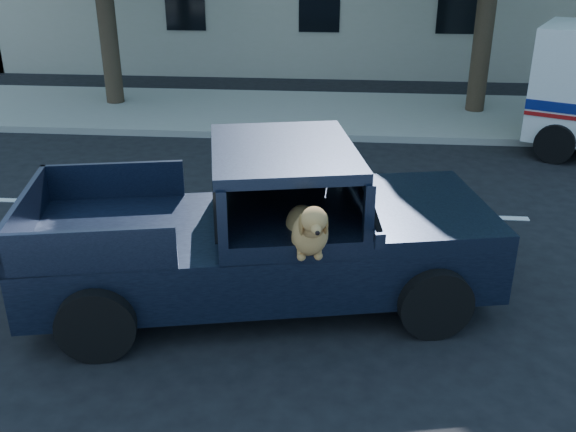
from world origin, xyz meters
name	(u,v)px	position (x,y,z in m)	size (l,w,h in m)	color
ground	(177,325)	(0.00, 0.00, 0.00)	(120.00, 120.00, 0.00)	black
far_sidewalk	(269,112)	(0.00, 9.20, 0.07)	(60.00, 4.00, 0.15)	gray
lane_stripes	(351,212)	(2.00, 3.40, 0.01)	(21.60, 0.14, 0.01)	silver
pickup_truck	(255,250)	(0.83, 0.70, 0.65)	(5.71, 3.25, 1.93)	black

